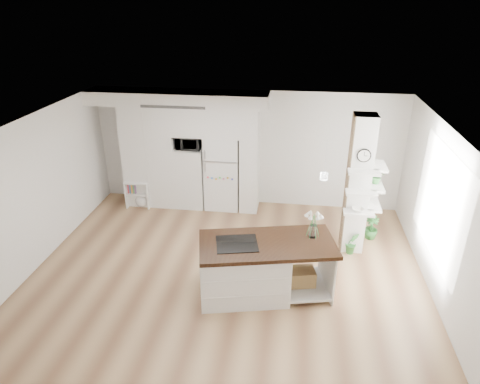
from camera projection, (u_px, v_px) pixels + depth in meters
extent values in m
cube|color=tan|center=(227.00, 273.00, 7.73)|extent=(7.00, 6.00, 0.01)
cube|color=white|center=(225.00, 129.00, 6.59)|extent=(7.00, 6.00, 0.04)
cube|color=silver|center=(247.00, 149.00, 9.86)|extent=(7.00, 0.04, 2.70)
cube|color=silver|center=(179.00, 336.00, 4.46)|extent=(7.00, 0.04, 2.70)
cube|color=silver|center=(32.00, 195.00, 7.59)|extent=(0.04, 6.00, 2.70)
cube|color=silver|center=(445.00, 220.00, 6.73)|extent=(0.04, 6.00, 2.70)
cube|color=silver|center=(151.00, 155.00, 9.89)|extent=(1.20, 0.65, 2.40)
cube|color=silver|center=(191.00, 177.00, 9.99)|extent=(0.65, 0.65, 1.42)
cube|color=silver|center=(188.00, 120.00, 9.41)|extent=(0.65, 0.65, 0.65)
cube|color=silver|center=(222.00, 121.00, 9.32)|extent=(0.85, 0.65, 0.65)
cube|color=silver|center=(250.00, 160.00, 9.61)|extent=(0.40, 0.65, 2.40)
cube|color=silver|center=(177.00, 98.00, 9.22)|extent=(4.00, 0.70, 0.30)
cube|color=#262626|center=(173.00, 107.00, 8.96)|extent=(1.40, 0.04, 0.06)
cube|color=white|center=(223.00, 172.00, 9.84)|extent=(0.78, 0.66, 1.75)
cube|color=#B2B2B7|center=(220.00, 162.00, 9.37)|extent=(0.78, 0.01, 0.03)
cube|color=silver|center=(358.00, 186.00, 7.96)|extent=(0.40, 0.40, 2.70)
cube|color=tan|center=(347.00, 185.00, 7.98)|extent=(0.02, 0.40, 2.70)
cube|color=tan|center=(357.00, 181.00, 8.15)|extent=(0.40, 0.02, 2.70)
cylinder|color=black|center=(364.00, 155.00, 7.49)|extent=(0.25, 0.03, 0.25)
cylinder|color=white|center=(364.00, 156.00, 7.48)|extent=(0.21, 0.01, 0.21)
plane|color=white|center=(440.00, 203.00, 6.94)|extent=(0.00, 2.40, 2.40)
cylinder|color=white|center=(333.00, 166.00, 6.76)|extent=(0.12, 0.12, 0.10)
cube|color=silver|center=(244.00, 271.00, 7.03)|extent=(1.58, 1.21, 0.91)
cube|color=silver|center=(304.00, 284.00, 7.25)|extent=(0.95, 1.07, 0.04)
cube|color=silver|center=(327.00, 266.00, 7.14)|extent=(0.23, 0.91, 0.91)
cube|color=black|center=(267.00, 244.00, 6.85)|extent=(2.35, 1.49, 0.07)
cube|color=black|center=(237.00, 244.00, 6.80)|extent=(0.76, 0.67, 0.01)
cube|color=tan|center=(301.00, 277.00, 7.18)|extent=(0.50, 0.41, 0.27)
cylinder|color=white|center=(313.00, 231.00, 6.95)|extent=(0.12, 0.12, 0.22)
cube|color=silver|center=(128.00, 194.00, 10.06)|extent=(0.04, 0.32, 0.65)
cube|color=silver|center=(149.00, 194.00, 10.02)|extent=(0.04, 0.32, 0.65)
cube|color=silver|center=(137.00, 182.00, 9.91)|extent=(0.56, 0.34, 0.03)
cube|color=silver|center=(138.00, 193.00, 10.03)|extent=(0.53, 0.34, 0.03)
sphere|color=white|center=(142.00, 200.00, 10.10)|extent=(0.31, 0.31, 0.31)
imported|color=#2F7731|center=(352.00, 243.00, 8.24)|extent=(0.28, 0.23, 0.47)
imported|color=#2F7731|center=(371.00, 227.00, 8.75)|extent=(0.37, 0.37, 0.50)
imported|color=#2D2D2D|center=(189.00, 142.00, 9.58)|extent=(0.54, 0.37, 0.30)
imported|color=#2F7731|center=(377.00, 176.00, 7.93)|extent=(0.27, 0.23, 0.30)
imported|color=white|center=(358.00, 210.00, 7.83)|extent=(0.22, 0.22, 0.05)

